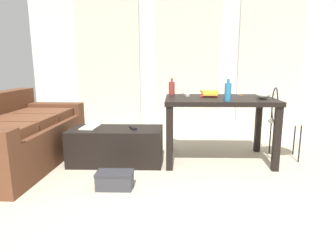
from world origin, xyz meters
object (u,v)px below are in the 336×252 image
at_px(scissors, 241,95).
at_px(magazine, 90,127).
at_px(bottle_near, 172,88).
at_px(tv_remote_on_table, 186,95).
at_px(wire_chair, 280,115).
at_px(bowl, 263,95).
at_px(bottle_far, 228,92).
at_px(book_stack, 209,94).
at_px(coffee_table, 116,146).
at_px(couch, 15,137).
at_px(tv_remote_primary, 133,128).
at_px(shoebox, 115,180).
at_px(craft_table, 219,107).

distance_m(scissors, magazine, 1.85).
height_order(bottle_near, magazine, bottle_near).
bearing_deg(tv_remote_on_table, wire_chair, -17.30).
bearing_deg(bowl, bottle_far, -152.03).
bearing_deg(book_stack, coffee_table, -164.86).
height_order(couch, coffee_table, couch).
bearing_deg(couch, tv_remote_primary, 2.21).
height_order(tv_remote_on_table, scissors, tv_remote_on_table).
xyz_separation_m(coffee_table, tv_remote_on_table, (0.80, 0.34, 0.55)).
xyz_separation_m(coffee_table, shoebox, (0.12, -0.71, -0.12)).
bearing_deg(book_stack, magazine, -169.84).
bearing_deg(tv_remote_primary, bottle_near, 22.20).
distance_m(bowl, magazine, 1.97).
bearing_deg(coffee_table, tv_remote_primary, -3.44).
bearing_deg(tv_remote_primary, couch, 155.62).
distance_m(coffee_table, book_stack, 1.25).
xyz_separation_m(bowl, shoebox, (-1.52, -0.75, -0.70)).
bearing_deg(magazine, bottle_far, -4.54).
relative_size(scissors, shoebox, 0.36).
distance_m(wire_chair, scissors, 0.52).
bearing_deg(bowl, couch, -177.87).
xyz_separation_m(scissors, shoebox, (-1.36, -1.13, -0.66)).
bearing_deg(bottle_far, book_stack, 105.59).
distance_m(couch, book_stack, 2.28).
distance_m(bottle_far, shoebox, 1.43).
height_order(craft_table, bottle_near, bottle_near).
height_order(book_stack, tv_remote_primary, book_stack).
xyz_separation_m(bottle_near, scissors, (0.86, -0.06, -0.08)).
bearing_deg(book_stack, craft_table, -56.79).
height_order(tv_remote_primary, shoebox, tv_remote_primary).
bearing_deg(couch, shoebox, -27.24).
distance_m(tv_remote_on_table, scissors, 0.69).
height_order(couch, book_stack, book_stack).
distance_m(scissors, shoebox, 1.89).
relative_size(coffee_table, wire_chair, 1.22).
relative_size(craft_table, tv_remote_on_table, 6.52).
bearing_deg(bottle_far, bottle_near, 131.34).
distance_m(wire_chair, bowl, 0.44).
xyz_separation_m(couch, book_stack, (2.21, 0.35, 0.46)).
distance_m(wire_chair, book_stack, 0.88).
distance_m(wire_chair, tv_remote_primary, 1.75).
height_order(craft_table, scissors, scissors).
relative_size(craft_table, bowl, 8.25).
bearing_deg(tv_remote_on_table, magazine, -177.10).
distance_m(couch, craft_table, 2.34).
bearing_deg(couch, bowl, 2.13).
bearing_deg(couch, scissors, 10.42).
relative_size(book_stack, tv_remote_on_table, 1.42).
bearing_deg(magazine, bottle_near, 29.20).
height_order(coffee_table, tv_remote_primary, tv_remote_primary).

